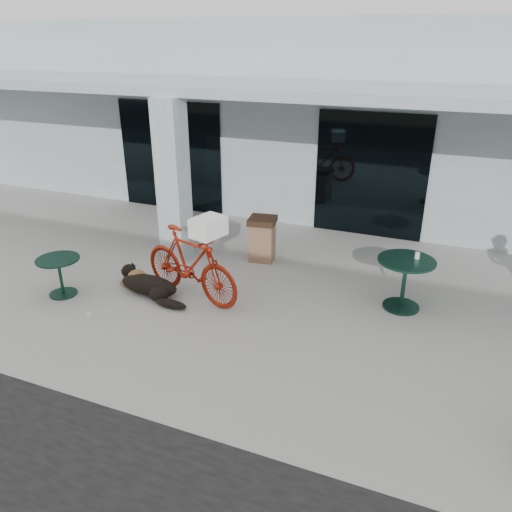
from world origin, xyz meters
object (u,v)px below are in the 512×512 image
at_px(bicycle, 190,264).
at_px(dog, 149,284).
at_px(trash_receptacle, 262,239).
at_px(cafe_table_far, 404,284).
at_px(cafe_table_near, 61,277).

bearing_deg(bicycle, dog, 121.88).
bearing_deg(trash_receptacle, dog, -120.01).
bearing_deg(dog, trash_receptacle, 77.19).
relative_size(bicycle, cafe_table_far, 2.24).
relative_size(dog, cafe_table_far, 1.36).
relative_size(cafe_table_near, cafe_table_far, 0.79).
xyz_separation_m(bicycle, dog, (-0.72, -0.21, -0.41)).
xyz_separation_m(cafe_table_near, trash_receptacle, (2.64, 2.71, 0.10)).
xyz_separation_m(cafe_table_far, trash_receptacle, (-2.85, 0.94, 0.01)).
distance_m(cafe_table_far, trash_receptacle, 3.00).
relative_size(bicycle, dog, 1.64).
height_order(dog, trash_receptacle, trash_receptacle).
height_order(bicycle, trash_receptacle, bicycle).
bearing_deg(cafe_table_near, trash_receptacle, 45.73).
bearing_deg(dog, bicycle, 33.58).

